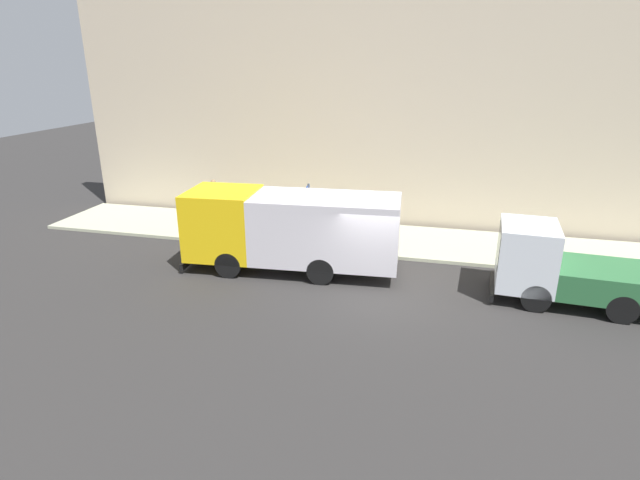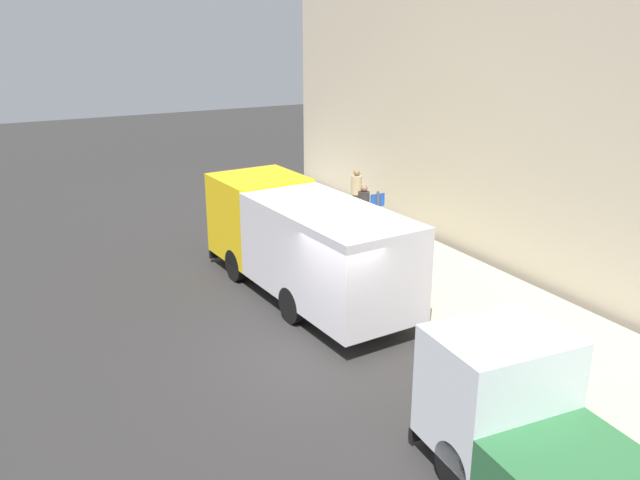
{
  "view_description": "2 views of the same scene",
  "coord_description": "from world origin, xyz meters",
  "px_view_note": "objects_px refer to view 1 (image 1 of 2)",
  "views": [
    {
      "loc": [
        -14.68,
        -1.79,
        7.0
      ],
      "look_at": [
        0.97,
        2.09,
        1.27
      ],
      "focal_mm": 28.39,
      "sensor_mm": 36.0,
      "label": 1
    },
    {
      "loc": [
        -6.0,
        -11.25,
        7.02
      ],
      "look_at": [
        1.74,
        3.29,
        1.45
      ],
      "focal_mm": 36.91,
      "sensor_mm": 36.0,
      "label": 2
    }
  ],
  "objects_px": {
    "large_utility_truck": "(291,228)",
    "pedestrian_walking": "(237,205)",
    "small_flatbed_truck": "(569,269)",
    "pedestrian_standing": "(214,198)",
    "street_sign_post": "(309,209)"
  },
  "relations": [
    {
      "from": "large_utility_truck",
      "to": "pedestrian_standing",
      "type": "distance_m",
      "value": 6.95
    },
    {
      "from": "pedestrian_standing",
      "to": "street_sign_post",
      "type": "xyz_separation_m",
      "value": [
        -2.43,
        -5.12,
        0.51
      ]
    },
    {
      "from": "small_flatbed_truck",
      "to": "pedestrian_walking",
      "type": "distance_m",
      "value": 13.48
    },
    {
      "from": "small_flatbed_truck",
      "to": "pedestrian_walking",
      "type": "height_order",
      "value": "small_flatbed_truck"
    },
    {
      "from": "large_utility_truck",
      "to": "small_flatbed_truck",
      "type": "relative_size",
      "value": 1.39
    },
    {
      "from": "small_flatbed_truck",
      "to": "street_sign_post",
      "type": "relative_size",
      "value": 2.2
    },
    {
      "from": "pedestrian_standing",
      "to": "pedestrian_walking",
      "type": "bearing_deg",
      "value": 75.88
    },
    {
      "from": "large_utility_truck",
      "to": "pedestrian_walking",
      "type": "distance_m",
      "value": 5.7
    },
    {
      "from": "small_flatbed_truck",
      "to": "pedestrian_walking",
      "type": "bearing_deg",
      "value": 73.97
    },
    {
      "from": "small_flatbed_truck",
      "to": "street_sign_post",
      "type": "distance_m",
      "value": 9.26
    },
    {
      "from": "small_flatbed_truck",
      "to": "large_utility_truck",
      "type": "bearing_deg",
      "value": 91.27
    },
    {
      "from": "pedestrian_walking",
      "to": "small_flatbed_truck",
      "type": "bearing_deg",
      "value": -5.59
    },
    {
      "from": "small_flatbed_truck",
      "to": "pedestrian_standing",
      "type": "xyz_separation_m",
      "value": [
        5.13,
        13.97,
        -0.01
      ]
    },
    {
      "from": "pedestrian_standing",
      "to": "large_utility_truck",
      "type": "bearing_deg",
      "value": 54.04
    },
    {
      "from": "large_utility_truck",
      "to": "pedestrian_walking",
      "type": "xyz_separation_m",
      "value": [
        4.2,
        3.8,
        -0.6
      ]
    }
  ]
}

